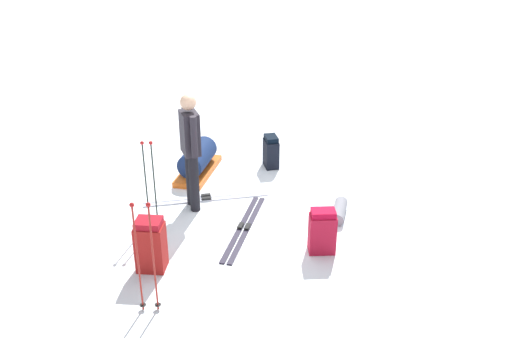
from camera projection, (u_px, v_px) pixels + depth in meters
The scene contains 11 objects.
ground_plane at pixel (256, 213), 7.86m from camera, with size 80.00×80.00×0.00m, color white.
skier_standing at pixel (191, 146), 7.62m from camera, with size 0.38×0.48×1.70m.
ski_pair_near at pixel (206, 198), 8.24m from camera, with size 1.73×0.99×0.05m.
ski_pair_far at pixel (244, 228), 7.49m from camera, with size 0.21×1.73×0.05m.
backpack_large_dark at pixel (271, 152), 9.15m from camera, with size 0.34×0.38×0.55m.
backpack_bright at pixel (322, 231), 6.88m from camera, with size 0.38×0.31×0.59m.
backpack_small_spare at pixel (151, 245), 6.54m from camera, with size 0.38×0.33×0.67m.
ski_poles_planted_near at pixel (150, 179), 7.33m from camera, with size 0.18×0.10×1.22m.
ski_poles_planted_far at pixel (145, 253), 5.69m from camera, with size 0.22×0.12×1.32m.
gear_sled at pixel (198, 161), 8.93m from camera, with size 0.49×1.19×0.49m.
sleeping_mat_rolled at pixel (339, 211), 7.74m from camera, with size 0.18×0.18×0.55m, color gray.
Camera 1 is at (-1.83, 6.56, 3.97)m, focal length 38.88 mm.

